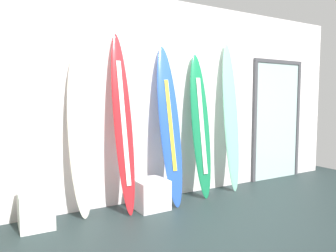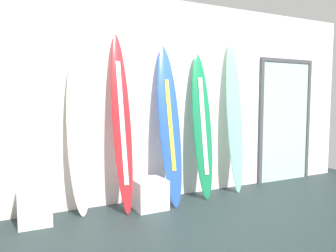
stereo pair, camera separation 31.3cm
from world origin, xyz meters
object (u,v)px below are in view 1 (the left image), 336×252
Objects in this scene: surfboard_crimson at (123,124)px; surfboard_cobalt at (170,125)px; surfboard_emerald at (201,126)px; display_block_left at (36,210)px; surfboard_seafoam at (231,117)px; glass_door at (277,118)px; display_block_center at (151,194)px; surfboard_ivory at (80,137)px.

surfboard_crimson is 0.66m from surfboard_cobalt.
surfboard_emerald is 5.11× the size of display_block_left.
glass_door is at bearing 8.08° from surfboard_seafoam.
display_block_center is at bearing -2.92° from display_block_left.
display_block_left is 1.37m from display_block_center.
display_block_left is at bearing -178.71° from surfboard_emerald.
surfboard_emerald is 0.61m from surfboard_seafoam.
surfboard_emerald is 1.21m from display_block_center.
display_block_left is at bearing -179.81° from surfboard_cobalt.
display_block_center is 2.85m from glass_door.
surfboard_cobalt is at bearing 0.19° from display_block_left.
surfboard_cobalt is at bearing -173.69° from glass_door.
glass_door is at bearing 6.31° from surfboard_cobalt.
surfboard_cobalt is 0.94× the size of surfboard_seafoam.
glass_door reaches higher than surfboard_emerald.
glass_door is (1.21, 0.17, -0.06)m from surfboard_seafoam.
surfboard_ivory is 3.53m from glass_door.
surfboard_crimson is at bearing 163.25° from display_block_center.
surfboard_emerald is 2.39m from display_block_left.
surfboard_ivory reaches higher than display_block_left.
surfboard_crimson is 0.99× the size of surfboard_seafoam.
surfboard_seafoam is at bearing 6.35° from display_block_center.
surfboard_emerald is 5.11× the size of display_block_center.
surfboard_emerald is (1.71, -0.07, 0.05)m from surfboard_ivory.
surfboard_crimson is 1.09× the size of surfboard_emerald.
surfboard_ivory is 1.18m from surfboard_cobalt.
surfboard_emerald is at bearing -173.21° from glass_door.
surfboard_crimson reaches higher than surfboard_cobalt.
surfboard_seafoam is at bearing 4.14° from surfboard_emerald.
display_block_center is at bearing -173.65° from surfboard_seafoam.
surfboard_seafoam reaches higher than glass_door.
surfboard_emerald reaches higher than surfboard_ivory.
display_block_left is (-1.04, -0.03, -0.90)m from surfboard_crimson.
surfboard_seafoam reaches higher than display_block_center.
surfboard_seafoam is at bearing -171.92° from glass_door.
glass_door is at bearing 4.50° from surfboard_crimson.
surfboard_emerald is at bearing 1.03° from surfboard_crimson.
surfboard_ivory is 1.16m from display_block_center.
surfboard_seafoam reaches higher than display_block_left.
surfboard_crimson is 1.07× the size of glass_door.
display_block_left is at bearing 177.08° from display_block_center.
surfboard_seafoam is (0.60, 0.04, 0.11)m from surfboard_emerald.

